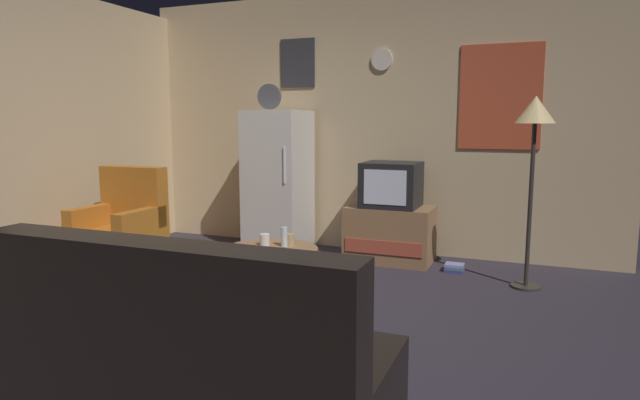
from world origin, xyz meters
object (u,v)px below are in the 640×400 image
(crt_tv, at_px, (391,185))
(coffee_table, at_px, (271,276))
(fridge, at_px, (278,181))
(couch, at_px, (196,366))
(mug_ceramic_tan, at_px, (290,240))
(armchair, at_px, (121,235))
(remote_control, at_px, (275,250))
(tv_stand, at_px, (390,234))
(standing_lamp, at_px, (535,125))
(mug_ceramic_white, at_px, (265,240))
(wine_glass, at_px, (284,237))
(book_stack, at_px, (454,268))

(crt_tv, height_order, coffee_table, crt_tv)
(fridge, xyz_separation_m, couch, (1.21, -3.29, -0.44))
(crt_tv, bearing_deg, mug_ceramic_tan, -105.97)
(coffee_table, height_order, armchair, armchair)
(fridge, relative_size, remote_control, 11.80)
(crt_tv, height_order, couch, crt_tv)
(armchair, height_order, couch, armchair)
(tv_stand, height_order, mug_ceramic_tan, tv_stand)
(standing_lamp, relative_size, mug_ceramic_white, 17.67)
(wine_glass, relative_size, mug_ceramic_tan, 1.67)
(crt_tv, distance_m, standing_lamp, 1.48)
(coffee_table, relative_size, mug_ceramic_white, 8.00)
(couch, distance_m, book_stack, 3.21)
(tv_stand, height_order, armchair, armchair)
(tv_stand, distance_m, coffee_table, 1.69)
(book_stack, bearing_deg, standing_lamp, -23.97)
(mug_ceramic_tan, bearing_deg, couch, -78.10)
(fridge, height_order, mug_ceramic_tan, fridge)
(armchair, relative_size, couch, 0.56)
(mug_ceramic_tan, bearing_deg, crt_tv, 74.03)
(book_stack, bearing_deg, crt_tv, 166.57)
(tv_stand, distance_m, crt_tv, 0.50)
(mug_ceramic_white, bearing_deg, couch, -72.09)
(crt_tv, height_order, mug_ceramic_white, crt_tv)
(mug_ceramic_white, xyz_separation_m, couch, (0.56, -1.74, -0.17))
(wine_glass, relative_size, couch, 0.09)
(mug_ceramic_white, relative_size, book_stack, 0.53)
(mug_ceramic_tan, height_order, remote_control, mug_ceramic_tan)
(standing_lamp, relative_size, coffee_table, 2.21)
(fridge, relative_size, mug_ceramic_white, 19.67)
(armchair, relative_size, book_stack, 5.64)
(standing_lamp, height_order, remote_control, standing_lamp)
(couch, bearing_deg, mug_ceramic_tan, 101.90)
(couch, xyz_separation_m, book_stack, (0.70, 3.12, -0.28))
(fridge, height_order, book_stack, fridge)
(coffee_table, bearing_deg, couch, -74.02)
(crt_tv, relative_size, wine_glass, 3.60)
(remote_control, distance_m, armchair, 1.86)
(armchair, bearing_deg, mug_ceramic_tan, -6.43)
(mug_ceramic_white, xyz_separation_m, mug_ceramic_tan, (0.18, 0.07, 0.00))
(wine_glass, distance_m, remote_control, 0.18)
(book_stack, bearing_deg, coffee_table, -128.94)
(couch, bearing_deg, armchair, 137.76)
(tv_stand, bearing_deg, standing_lamp, -18.71)
(crt_tv, relative_size, couch, 0.32)
(coffee_table, height_order, couch, couch)
(fridge, relative_size, standing_lamp, 1.11)
(crt_tv, bearing_deg, armchair, -150.78)
(wine_glass, bearing_deg, mug_ceramic_white, -169.99)
(coffee_table, xyz_separation_m, wine_glass, (0.07, 0.10, 0.29))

